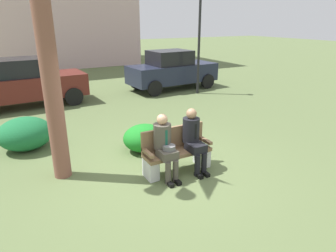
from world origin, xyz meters
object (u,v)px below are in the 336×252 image
at_px(seated_man_right, 193,137).
at_px(shrub_mid_lawn, 144,138).
at_px(shrub_near_bench, 25,134).
at_px(park_bench, 176,152).
at_px(parked_car_far, 172,70).
at_px(street_lamp, 199,34).
at_px(seated_man_left, 165,143).
at_px(parked_car_near, 26,83).

height_order(seated_man_right, shrub_mid_lawn, seated_man_right).
bearing_deg(seated_man_right, shrub_near_bench, 136.58).
bearing_deg(park_bench, shrub_near_bench, 134.54).
height_order(parked_car_far, street_lamp, street_lamp).
xyz_separation_m(park_bench, seated_man_left, (-0.33, -0.13, 0.31)).
distance_m(seated_man_left, parked_car_far, 7.90).
relative_size(shrub_near_bench, parked_car_far, 0.31).
bearing_deg(parked_car_near, street_lamp, -11.20).
bearing_deg(shrub_mid_lawn, parked_car_far, 55.17).
bearing_deg(seated_man_left, seated_man_right, 0.65).
xyz_separation_m(shrub_near_bench, street_lamp, (6.77, 2.80, 2.01)).
height_order(seated_man_right, street_lamp, street_lamp).
xyz_separation_m(seated_man_left, shrub_mid_lawn, (0.17, 1.34, -0.39)).
bearing_deg(shrub_near_bench, park_bench, -45.46).
relative_size(seated_man_left, seated_man_right, 0.99).
bearing_deg(park_bench, shrub_mid_lawn, 97.47).
distance_m(shrub_mid_lawn, street_lamp, 6.40).
bearing_deg(street_lamp, shrub_near_bench, -157.55).
relative_size(parked_car_far, street_lamp, 1.01).
bearing_deg(parked_car_near, shrub_mid_lawn, -69.65).
relative_size(shrub_near_bench, shrub_mid_lawn, 1.23).
distance_m(shrub_mid_lawn, parked_car_near, 5.87).
xyz_separation_m(park_bench, parked_car_near, (-2.19, 6.69, 0.44)).
relative_size(park_bench, seated_man_right, 1.09).
distance_m(park_bench, street_lamp, 7.14).
distance_m(seated_man_left, parked_car_near, 7.07).
xyz_separation_m(seated_man_left, seated_man_right, (0.65, 0.01, 0.01)).
height_order(seated_man_left, parked_car_near, parked_car_near).
height_order(park_bench, shrub_mid_lawn, park_bench).
distance_m(park_bench, parked_car_near, 7.06).
xyz_separation_m(park_bench, shrub_near_bench, (-2.59, 2.64, -0.01)).
relative_size(seated_man_right, street_lamp, 0.32).
distance_m(shrub_near_bench, parked_car_near, 4.10).
distance_m(seated_man_left, shrub_near_bench, 3.59).
distance_m(parked_car_far, street_lamp, 2.07).
bearing_deg(parked_car_far, park_bench, -118.65).
relative_size(shrub_mid_lawn, street_lamp, 0.25).
distance_m(shrub_mid_lawn, parked_car_far, 6.69).
relative_size(park_bench, shrub_near_bench, 1.13).
bearing_deg(shrub_near_bench, shrub_mid_lawn, -30.34).
distance_m(shrub_near_bench, street_lamp, 7.59).
distance_m(seated_man_right, street_lamp, 6.97).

